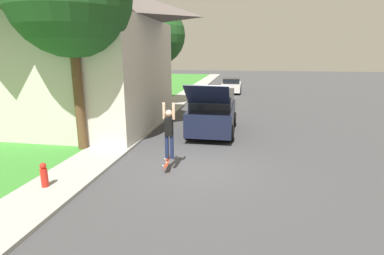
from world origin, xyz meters
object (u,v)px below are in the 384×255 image
lawn_tree_far (155,35)px  fire_hydrant (44,175)px  suv_parked (213,111)px  skateboarder (169,130)px  car_down_street (231,85)px  skateboard (167,162)px

lawn_tree_far → fire_hydrant: size_ratio=9.90×
suv_parked → fire_hydrant: bearing=-119.1°
skateboarder → car_down_street: bearing=87.0°
suv_parked → skateboard: 5.42m
lawn_tree_far → suv_parked: 9.54m
lawn_tree_far → skateboarder: size_ratio=3.84×
lawn_tree_far → car_down_street: (5.17, 8.72, -4.38)m
fire_hydrant → suv_parked: bearing=60.9°
suv_parked → skateboarder: (-0.90, -5.27, 0.33)m
suv_parked → skateboard: bearing=-100.6°
suv_parked → fire_hydrant: 8.42m
suv_parked → skateboarder: suv_parked is taller
car_down_street → skateboarder: (-1.10, -21.07, 0.68)m
car_down_street → skateboarder: skateboarder is taller
skateboard → car_down_street: bearing=86.8°
suv_parked → car_down_street: size_ratio=1.24×
lawn_tree_far → suv_parked: (4.97, -7.08, -4.03)m
lawn_tree_far → suv_parked: bearing=-54.9°
skateboard → lawn_tree_far: bearing=107.9°
fire_hydrant → skateboard: bearing=33.7°
suv_parked → skateboard: suv_parked is taller
lawn_tree_far → fire_hydrant: bearing=-86.5°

